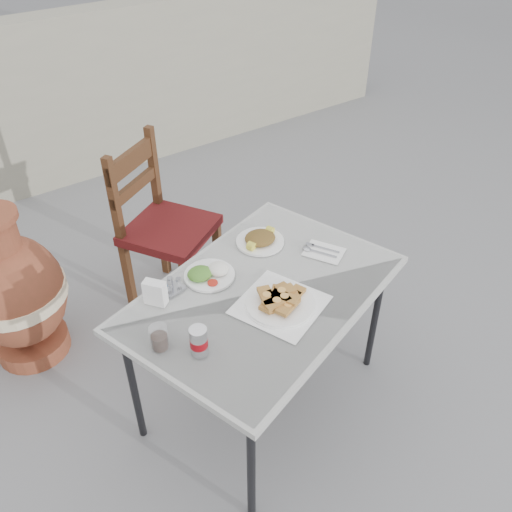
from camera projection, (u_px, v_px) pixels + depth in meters
ground at (266, 373)px, 2.72m from camera, size 80.00×80.00×0.00m
cafe_table at (263, 299)px, 2.22m from camera, size 1.30×1.07×0.68m
pide_plate at (280, 300)px, 2.10m from camera, size 0.40×0.40×0.06m
salad_rice_plate at (209, 273)px, 2.24m from camera, size 0.21×0.21×0.05m
salad_chopped_plate at (260, 239)px, 2.43m from camera, size 0.22×0.22×0.05m
soda_can at (199, 341)px, 1.89m from camera, size 0.06×0.06×0.12m
cola_glass at (159, 339)px, 1.92m from camera, size 0.07×0.07×0.10m
napkin_holder at (155, 293)px, 2.10m from camera, size 0.09×0.10×0.10m
condiment_caddy at (173, 287)px, 2.17m from camera, size 0.10×0.08×0.06m
cutlery_napkin at (321, 251)px, 2.39m from camera, size 0.19×0.21×0.01m
chair at (163, 226)px, 2.88m from camera, size 0.58×0.58×0.96m
terracotta_urn at (15, 293)px, 2.61m from camera, size 0.48×0.48×0.84m
back_wall at (66, 101)px, 3.96m from camera, size 6.00×0.25×1.20m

